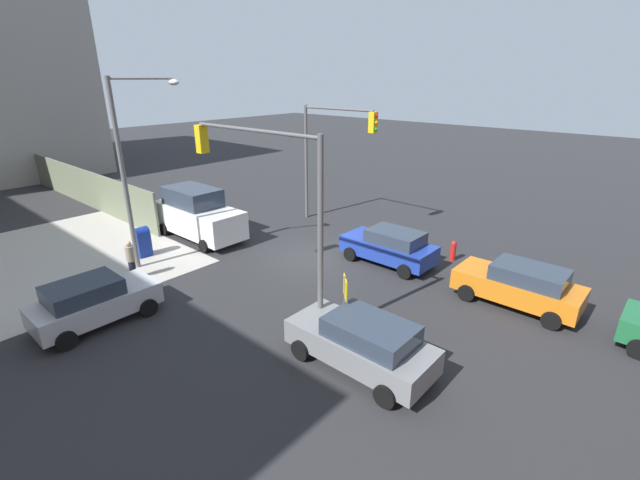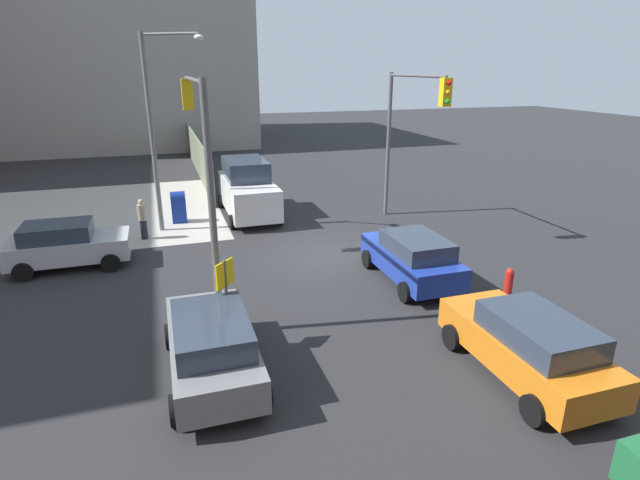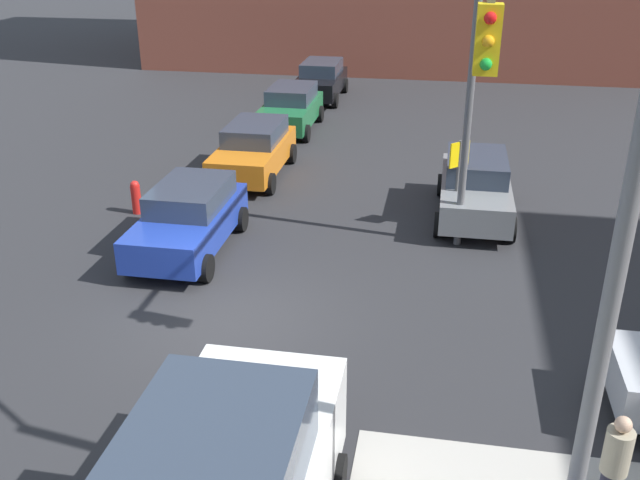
# 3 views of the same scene
# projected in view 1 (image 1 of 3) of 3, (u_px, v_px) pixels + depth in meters

# --- Properties ---
(ground_plane) EXTENTS (120.00, 120.00, 0.00)m
(ground_plane) POSITION_uv_depth(u_px,v_px,m) (312.00, 259.00, 19.98)
(ground_plane) COLOR #28282B
(sidewalk_corner) EXTENTS (12.00, 12.00, 0.01)m
(sidewalk_corner) POSITION_uv_depth(u_px,v_px,m) (29.00, 266.00, 19.22)
(sidewalk_corner) COLOR #ADA89E
(sidewalk_corner) RESTS_ON ground
(construction_fence) EXTENTS (21.13, 0.12, 2.40)m
(construction_fence) POSITION_uv_depth(u_px,v_px,m) (76.00, 184.00, 28.75)
(construction_fence) COLOR slate
(construction_fence) RESTS_ON ground
(traffic_signal_nw_corner) EXTENTS (6.09, 0.36, 6.50)m
(traffic_signal_nw_corner) POSITION_uv_depth(u_px,v_px,m) (266.00, 186.00, 13.83)
(traffic_signal_nw_corner) COLOR #59595B
(traffic_signal_nw_corner) RESTS_ON ground
(traffic_signal_se_corner) EXTENTS (4.91, 0.36, 6.50)m
(traffic_signal_se_corner) POSITION_uv_depth(u_px,v_px,m) (331.00, 143.00, 23.12)
(traffic_signal_se_corner) COLOR #59595B
(traffic_signal_se_corner) RESTS_ON ground
(street_lamp_corner) EXTENTS (1.64, 2.33, 8.00)m
(street_lamp_corner) POSITION_uv_depth(u_px,v_px,m) (131.00, 162.00, 17.54)
(street_lamp_corner) COLOR slate
(street_lamp_corner) RESTS_ON ground
(warning_sign_two_way) EXTENTS (0.48, 0.48, 2.40)m
(warning_sign_two_way) POSITION_uv_depth(u_px,v_px,m) (345.00, 299.00, 12.98)
(warning_sign_two_way) COLOR #4C4C4C
(warning_sign_two_way) RESTS_ON ground
(mailbox_blue) EXTENTS (0.56, 0.64, 1.43)m
(mailbox_blue) POSITION_uv_depth(u_px,v_px,m) (142.00, 241.00, 20.03)
(mailbox_blue) COLOR navy
(mailbox_blue) RESTS_ON ground
(fire_hydrant) EXTENTS (0.26, 0.26, 0.94)m
(fire_hydrant) POSITION_uv_depth(u_px,v_px,m) (453.00, 250.00, 19.67)
(fire_hydrant) COLOR red
(fire_hydrant) RESTS_ON ground
(coupe_orange) EXTENTS (4.35, 2.02, 1.62)m
(coupe_orange) POSITION_uv_depth(u_px,v_px,m) (520.00, 285.00, 15.63)
(coupe_orange) COLOR orange
(coupe_orange) RESTS_ON ground
(sedan_gray) EXTENTS (4.40, 2.02, 1.62)m
(sedan_gray) POSITION_uv_depth(u_px,v_px,m) (362.00, 342.00, 12.26)
(sedan_gray) COLOR slate
(sedan_gray) RESTS_ON ground
(hatchback_blue) EXTENTS (4.21, 2.02, 1.62)m
(hatchback_blue) POSITION_uv_depth(u_px,v_px,m) (390.00, 246.00, 19.19)
(hatchback_blue) COLOR #1E389E
(hatchback_blue) RESTS_ON ground
(sedan_silver) EXTENTS (2.02, 3.97, 1.62)m
(sedan_silver) POSITION_uv_depth(u_px,v_px,m) (93.00, 301.00, 14.50)
(sedan_silver) COLOR #B7BABF
(sedan_silver) RESTS_ON ground
(van_white_delivery) EXTENTS (5.40, 2.32, 2.62)m
(van_white_delivery) POSITION_uv_depth(u_px,v_px,m) (198.00, 214.00, 22.18)
(van_white_delivery) COLOR white
(van_white_delivery) RESTS_ON ground
(pedestrian_crossing) EXTENTS (0.36, 0.36, 1.69)m
(pedestrian_crossing) POSITION_uv_depth(u_px,v_px,m) (131.00, 260.00, 17.70)
(pedestrian_crossing) COLOR #9E937A
(pedestrian_crossing) RESTS_ON ground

